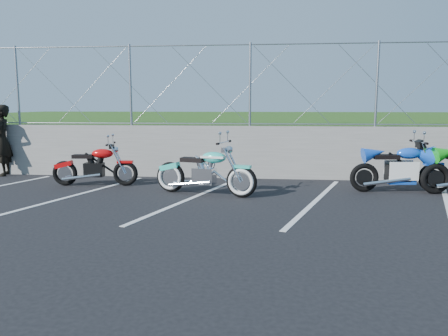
# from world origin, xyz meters

# --- Properties ---
(ground) EXTENTS (90.00, 90.00, 0.00)m
(ground) POSITION_xyz_m (0.00, 0.00, 0.00)
(ground) COLOR black
(ground) RESTS_ON ground
(retaining_wall) EXTENTS (30.00, 0.22, 1.30)m
(retaining_wall) POSITION_xyz_m (0.00, 3.50, 0.65)
(retaining_wall) COLOR slate
(retaining_wall) RESTS_ON ground
(grass_field) EXTENTS (30.00, 20.00, 1.30)m
(grass_field) POSITION_xyz_m (0.00, 13.50, 0.65)
(grass_field) COLOR #214512
(grass_field) RESTS_ON ground
(chain_link_fence) EXTENTS (28.00, 0.03, 2.00)m
(chain_link_fence) POSITION_xyz_m (0.00, 3.50, 2.30)
(chain_link_fence) COLOR gray
(chain_link_fence) RESTS_ON retaining_wall
(parking_lines) EXTENTS (18.29, 4.31, 0.01)m
(parking_lines) POSITION_xyz_m (1.20, 1.00, 0.00)
(parking_lines) COLOR silver
(parking_lines) RESTS_ON ground
(cruiser_turquoise) EXTENTS (2.16, 0.78, 1.09)m
(cruiser_turquoise) POSITION_xyz_m (0.23, 1.33, 0.44)
(cruiser_turquoise) COLOR black
(cruiser_turquoise) RESTS_ON ground
(naked_orange) EXTENTS (1.94, 0.66, 0.97)m
(naked_orange) POSITION_xyz_m (-2.39, 2.07, 0.41)
(naked_orange) COLOR black
(naked_orange) RESTS_ON ground
(sportbike_blue) EXTENTS (2.05, 0.73, 1.07)m
(sportbike_blue) POSITION_xyz_m (4.23, 2.07, 0.46)
(sportbike_blue) COLOR black
(sportbike_blue) RESTS_ON ground
(person_standing) EXTENTS (0.63, 0.77, 1.82)m
(person_standing) POSITION_xyz_m (-5.34, 3.20, 0.91)
(person_standing) COLOR black
(person_standing) RESTS_ON ground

